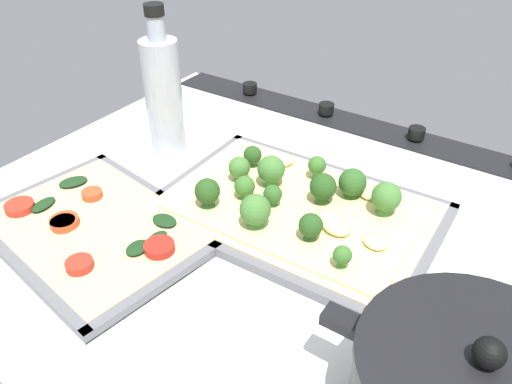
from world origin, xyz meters
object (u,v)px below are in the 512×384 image
(baking_tray_front, at_px, (296,213))
(broccoli_pizza, at_px, (297,202))
(veggie_pizza_back, at_px, (94,226))
(oil_bottle, at_px, (163,95))
(baking_tray_back, at_px, (96,230))

(baking_tray_front, height_order, broccoli_pizza, broccoli_pizza)
(baking_tray_front, relative_size, broccoli_pizza, 1.07)
(veggie_pizza_back, bearing_deg, oil_bottle, -73.77)
(baking_tray_front, xyz_separation_m, baking_tray_back, (0.20, 0.18, 0.00))
(veggie_pizza_back, bearing_deg, baking_tray_back, -130.60)
(broccoli_pizza, bearing_deg, oil_bottle, -7.47)
(broccoli_pizza, distance_m, veggie_pizza_back, 0.27)
(baking_tray_front, distance_m, oil_bottle, 0.28)
(baking_tray_back, height_order, veggie_pizza_back, veggie_pizza_back)
(broccoli_pizza, xyz_separation_m, veggie_pizza_back, (0.20, 0.18, -0.01))
(veggie_pizza_back, bearing_deg, broccoli_pizza, -137.96)
(broccoli_pizza, relative_size, baking_tray_back, 1.08)
(baking_tray_back, distance_m, oil_bottle, 0.24)
(broccoli_pizza, distance_m, oil_bottle, 0.27)
(baking_tray_back, bearing_deg, broccoli_pizza, -138.00)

